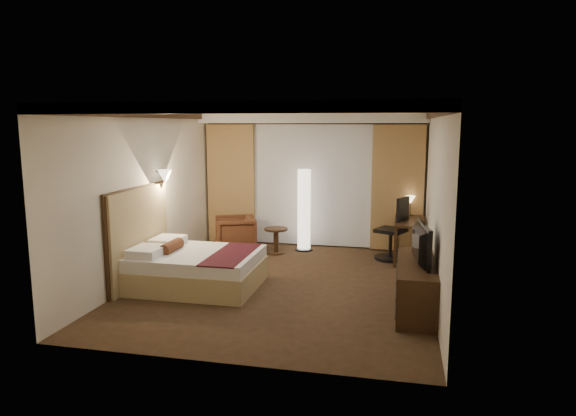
% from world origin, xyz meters
% --- Properties ---
extents(floor, '(4.50, 5.50, 0.01)m').
position_xyz_m(floor, '(0.00, 0.00, 0.00)').
color(floor, '#322213').
rests_on(floor, ground).
extents(ceiling, '(4.50, 5.50, 0.01)m').
position_xyz_m(ceiling, '(0.00, 0.00, 2.70)').
color(ceiling, white).
rests_on(ceiling, back_wall).
extents(back_wall, '(4.50, 0.02, 2.70)m').
position_xyz_m(back_wall, '(0.00, 2.75, 1.35)').
color(back_wall, beige).
rests_on(back_wall, floor).
extents(left_wall, '(0.02, 5.50, 2.70)m').
position_xyz_m(left_wall, '(-2.25, 0.00, 1.35)').
color(left_wall, beige).
rests_on(left_wall, floor).
extents(right_wall, '(0.02, 5.50, 2.70)m').
position_xyz_m(right_wall, '(2.25, 0.00, 1.35)').
color(right_wall, beige).
rests_on(right_wall, floor).
extents(crown_molding, '(4.50, 5.50, 0.12)m').
position_xyz_m(crown_molding, '(0.00, 0.00, 2.64)').
color(crown_molding, black).
rests_on(crown_molding, ceiling).
extents(soffit, '(4.50, 0.50, 0.20)m').
position_xyz_m(soffit, '(0.00, 2.50, 2.60)').
color(soffit, white).
rests_on(soffit, ceiling).
extents(curtain_sheer, '(2.48, 0.04, 2.45)m').
position_xyz_m(curtain_sheer, '(0.00, 2.67, 1.25)').
color(curtain_sheer, silver).
rests_on(curtain_sheer, back_wall).
extents(curtain_left_drape, '(1.00, 0.14, 2.45)m').
position_xyz_m(curtain_left_drape, '(-1.70, 2.61, 1.25)').
color(curtain_left_drape, tan).
rests_on(curtain_left_drape, back_wall).
extents(curtain_right_drape, '(1.00, 0.14, 2.45)m').
position_xyz_m(curtain_right_drape, '(1.70, 2.61, 1.25)').
color(curtain_right_drape, tan).
rests_on(curtain_right_drape, back_wall).
extents(wall_sconce, '(0.24, 0.24, 0.24)m').
position_xyz_m(wall_sconce, '(-2.09, 0.34, 1.62)').
color(wall_sconce, white).
rests_on(wall_sconce, left_wall).
extents(bed, '(1.87, 1.46, 0.55)m').
position_xyz_m(bed, '(-1.26, -0.39, 0.27)').
color(bed, white).
rests_on(bed, floor).
extents(headboard, '(0.12, 1.76, 1.50)m').
position_xyz_m(headboard, '(-2.20, -0.39, 0.75)').
color(headboard, tan).
rests_on(headboard, floor).
extents(armchair, '(0.93, 0.96, 0.77)m').
position_xyz_m(armchair, '(-1.38, 1.84, 0.39)').
color(armchair, '#552A19').
rests_on(armchair, floor).
extents(side_table, '(0.46, 0.46, 0.50)m').
position_xyz_m(side_table, '(-0.56, 1.88, 0.25)').
color(side_table, black).
rests_on(side_table, floor).
extents(floor_lamp, '(0.34, 0.34, 1.63)m').
position_xyz_m(floor_lamp, '(-0.08, 2.25, 0.81)').
color(floor_lamp, white).
rests_on(floor_lamp, floor).
extents(desk, '(0.55, 1.26, 0.75)m').
position_xyz_m(desk, '(1.95, 1.95, 0.38)').
color(desk, black).
rests_on(desk, floor).
extents(desk_lamp, '(0.18, 0.18, 0.34)m').
position_xyz_m(desk_lamp, '(1.95, 2.43, 0.92)').
color(desk_lamp, '#FFD899').
rests_on(desk_lamp, desk).
extents(office_chair, '(0.75, 0.75, 1.19)m').
position_xyz_m(office_chair, '(1.61, 1.90, 0.59)').
color(office_chair, black).
rests_on(office_chair, floor).
extents(dresser, '(0.50, 1.69, 0.66)m').
position_xyz_m(dresser, '(2.00, -0.68, 0.33)').
color(dresser, black).
rests_on(dresser, floor).
extents(television, '(0.71, 1.09, 0.13)m').
position_xyz_m(television, '(1.97, -0.68, 0.95)').
color(television, black).
rests_on(television, dresser).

